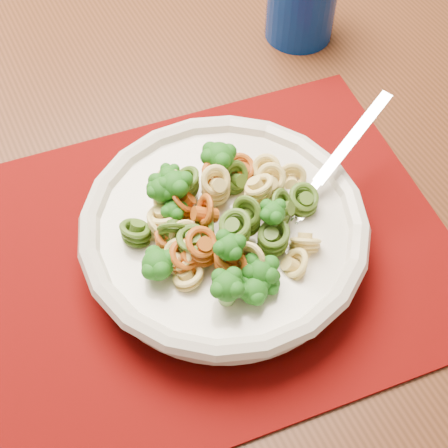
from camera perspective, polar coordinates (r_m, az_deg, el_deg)
dining_table at (r=0.73m, az=-0.49°, el=-0.37°), size 1.38×0.97×0.70m
placemat at (r=0.59m, az=-1.66°, el=-2.63°), size 0.53×0.45×0.00m
pasta_bowl at (r=0.57m, az=0.00°, el=-0.56°), size 0.27×0.27×0.05m
pasta_broccoli_heap at (r=0.56m, az=-0.00°, el=0.35°), size 0.22×0.22×0.06m
fork at (r=0.57m, az=7.06°, el=1.86°), size 0.18×0.07×0.08m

